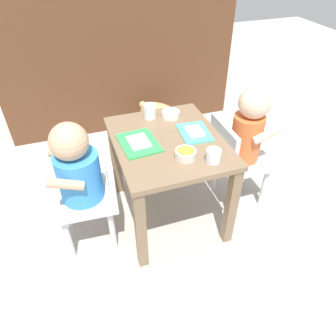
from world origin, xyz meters
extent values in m
plane|color=#B2ADA3|center=(0.00, 0.00, 0.00)|extent=(7.00, 7.00, 0.00)
cube|color=#56331E|center=(0.00, 1.13, 0.50)|extent=(1.64, 0.35, 0.99)
cube|color=#7A6047|center=(0.00, 0.00, 0.46)|extent=(0.49, 0.59, 0.03)
cube|color=#7A6047|center=(-0.22, -0.27, 0.23)|extent=(0.04, 0.04, 0.45)
cube|color=#7A6047|center=(0.22, -0.27, 0.23)|extent=(0.04, 0.04, 0.45)
cube|color=#7A6047|center=(-0.22, 0.27, 0.23)|extent=(0.04, 0.04, 0.45)
cube|color=#7A6047|center=(0.22, 0.27, 0.23)|extent=(0.04, 0.04, 0.45)
cube|color=silver|center=(-0.42, -0.03, 0.27)|extent=(0.30, 0.30, 0.02)
cube|color=silver|center=(-0.29, -0.04, 0.39)|extent=(0.04, 0.27, 0.22)
cylinder|color=#388CD8|center=(-0.42, -0.03, 0.39)|extent=(0.19, 0.19, 0.23)
sphere|color=tan|center=(-0.43, -0.03, 0.57)|extent=(0.16, 0.16, 0.16)
cylinder|color=silver|center=(-0.51, 0.08, 0.13)|extent=(0.03, 0.03, 0.26)
cylinder|color=silver|center=(-0.52, -0.12, 0.13)|extent=(0.03, 0.03, 0.26)
cylinder|color=silver|center=(-0.31, 0.07, 0.13)|extent=(0.03, 0.03, 0.26)
cylinder|color=silver|center=(-0.32, -0.13, 0.13)|extent=(0.03, 0.03, 0.26)
cylinder|color=tan|center=(-0.46, 0.08, 0.45)|extent=(0.15, 0.05, 0.09)
cylinder|color=tan|center=(-0.47, -0.13, 0.45)|extent=(0.15, 0.05, 0.09)
cube|color=silver|center=(0.42, -0.01, 0.27)|extent=(0.28, 0.28, 0.02)
cube|color=silver|center=(0.29, -0.01, 0.39)|extent=(0.03, 0.27, 0.22)
cylinder|color=#D86633|center=(0.42, -0.01, 0.40)|extent=(0.15, 0.15, 0.25)
sphere|color=beige|center=(0.43, -0.01, 0.59)|extent=(0.15, 0.15, 0.15)
cylinder|color=silver|center=(0.51, -0.11, 0.13)|extent=(0.03, 0.03, 0.26)
cylinder|color=silver|center=(0.52, 0.09, 0.13)|extent=(0.03, 0.03, 0.26)
cylinder|color=silver|center=(0.31, -0.11, 0.13)|extent=(0.03, 0.03, 0.26)
cylinder|color=silver|center=(0.32, 0.09, 0.13)|extent=(0.03, 0.03, 0.26)
cylinder|color=beige|center=(0.46, -0.09, 0.46)|extent=(0.15, 0.04, 0.09)
cylinder|color=beige|center=(0.47, 0.08, 0.46)|extent=(0.15, 0.04, 0.09)
ellipsoid|color=tan|center=(0.20, 0.70, 0.19)|extent=(0.34, 0.41, 0.18)
sphere|color=tan|center=(0.31, 0.52, 0.23)|extent=(0.12, 0.12, 0.12)
sphere|color=black|center=(0.33, 0.49, 0.23)|extent=(0.05, 0.05, 0.05)
torus|color=green|center=(0.29, 0.55, 0.22)|extent=(0.10, 0.08, 0.10)
sphere|color=tan|center=(0.10, 0.85, 0.22)|extent=(0.05, 0.05, 0.05)
cylinder|color=tan|center=(0.21, 0.58, 0.06)|extent=(0.04, 0.04, 0.11)
cylinder|color=tan|center=(0.29, 0.64, 0.06)|extent=(0.04, 0.04, 0.11)
cylinder|color=tan|center=(0.10, 0.76, 0.06)|extent=(0.04, 0.04, 0.11)
cylinder|color=tan|center=(0.18, 0.81, 0.06)|extent=(0.04, 0.04, 0.11)
cube|color=green|center=(-0.14, 0.01, 0.48)|extent=(0.17, 0.22, 0.01)
cube|color=white|center=(-0.14, 0.01, 0.49)|extent=(0.10, 0.12, 0.01)
cube|color=#4CC6BC|center=(0.14, 0.01, 0.48)|extent=(0.15, 0.19, 0.01)
cube|color=white|center=(0.14, 0.01, 0.49)|extent=(0.08, 0.10, 0.01)
cylinder|color=white|center=(-0.02, 0.22, 0.51)|extent=(0.06, 0.06, 0.07)
cylinder|color=silver|center=(-0.02, 0.22, 0.50)|extent=(0.06, 0.06, 0.05)
cylinder|color=white|center=(0.12, -0.22, 0.50)|extent=(0.06, 0.06, 0.06)
cylinder|color=silver|center=(0.12, -0.22, 0.49)|extent=(0.05, 0.05, 0.04)
cylinder|color=white|center=(0.08, 0.19, 0.49)|extent=(0.09, 0.09, 0.03)
cylinder|color=gold|center=(0.08, 0.19, 0.50)|extent=(0.07, 0.07, 0.01)
cylinder|color=silver|center=(0.02, -0.15, 0.49)|extent=(0.09, 0.09, 0.04)
cylinder|color=gold|center=(0.02, -0.15, 0.51)|extent=(0.07, 0.07, 0.01)
camera|label=1|loc=(-0.39, -1.13, 1.26)|focal=33.39mm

